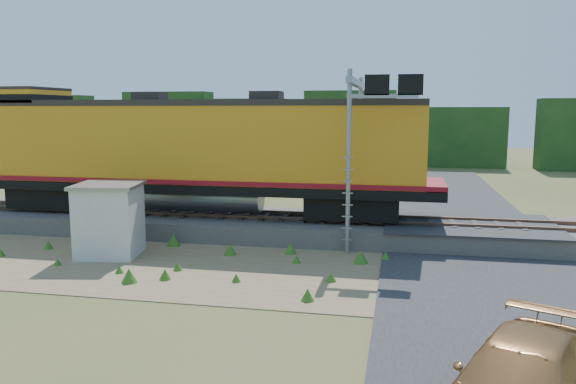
% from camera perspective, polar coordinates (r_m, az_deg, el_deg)
% --- Properties ---
extents(ground, '(140.00, 140.00, 0.00)m').
position_cam_1_polar(ground, '(19.38, -1.26, -8.32)').
color(ground, '#475123').
rests_on(ground, ground).
extents(ballast, '(70.00, 5.00, 0.80)m').
position_cam_1_polar(ballast, '(24.99, 1.78, -3.58)').
color(ballast, slate).
rests_on(ballast, ground).
extents(rails, '(70.00, 1.54, 0.16)m').
position_cam_1_polar(rails, '(24.89, 1.79, -2.50)').
color(rails, brown).
rests_on(rails, ballast).
extents(dirt_shoulder, '(26.00, 8.00, 0.03)m').
position_cam_1_polar(dirt_shoulder, '(20.35, -6.49, -7.52)').
color(dirt_shoulder, '#8C7754').
rests_on(dirt_shoulder, ground).
extents(road, '(7.00, 66.00, 0.86)m').
position_cam_1_polar(road, '(19.83, 19.60, -8.16)').
color(road, '#38383A').
rests_on(road, ground).
extents(tree_line_north, '(130.00, 3.00, 6.50)m').
position_cam_1_polar(tree_line_north, '(56.31, 7.33, 5.73)').
color(tree_line_north, '#193D16').
rests_on(tree_line_north, ground).
extents(weed_clumps, '(15.00, 6.20, 0.56)m').
position_cam_1_polar(weed_clumps, '(20.50, -10.87, -7.54)').
color(weed_clumps, '#36691E').
rests_on(weed_clumps, ground).
extents(locomotive, '(21.90, 3.34, 5.65)m').
position_cam_1_polar(locomotive, '(25.95, -9.93, 4.22)').
color(locomotive, black).
rests_on(locomotive, rails).
extents(shed, '(2.75, 2.75, 2.80)m').
position_cam_1_polar(shed, '(22.47, -17.68, -2.68)').
color(shed, silver).
rests_on(shed, ground).
extents(signal_gantry, '(2.81, 6.20, 7.08)m').
position_cam_1_polar(signal_gantry, '(23.49, 7.61, 7.66)').
color(signal_gantry, gray).
rests_on(signal_gantry, ground).
extents(car, '(4.01, 5.54, 1.49)m').
position_cam_1_polar(car, '(11.28, 22.55, -17.56)').
color(car, '#A9723E').
rests_on(car, ground).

